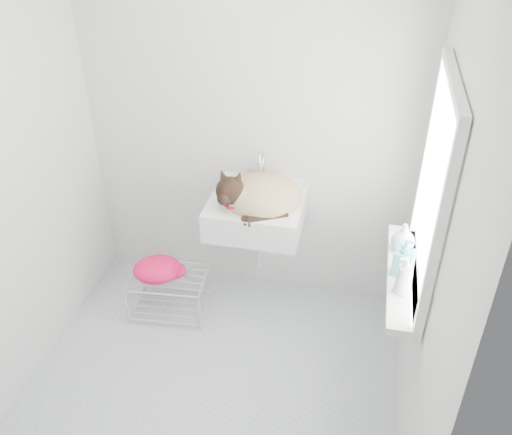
% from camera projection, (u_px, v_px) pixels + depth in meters
% --- Properties ---
extents(floor, '(2.20, 2.00, 0.02)m').
position_uv_depth(floor, '(213.00, 379.00, 3.32)').
color(floor, '#B1BAC1').
rests_on(floor, ground).
extents(back_wall, '(2.20, 0.02, 2.50)m').
position_uv_depth(back_wall, '(249.00, 124.00, 3.46)').
color(back_wall, silver).
rests_on(back_wall, ground).
extents(right_wall, '(0.02, 2.00, 2.50)m').
position_uv_depth(right_wall, '(437.00, 232.00, 2.44)').
color(right_wall, silver).
rests_on(right_wall, ground).
extents(left_wall, '(0.02, 2.00, 2.50)m').
position_uv_depth(left_wall, '(1.00, 181.00, 2.84)').
color(left_wall, silver).
rests_on(left_wall, ground).
extents(window_glass, '(0.01, 0.80, 1.00)m').
position_uv_depth(window_glass, '(435.00, 191.00, 2.56)').
color(window_glass, white).
rests_on(window_glass, right_wall).
extents(window_frame, '(0.04, 0.90, 1.10)m').
position_uv_depth(window_frame, '(432.00, 190.00, 2.56)').
color(window_frame, white).
rests_on(window_frame, right_wall).
extents(windowsill, '(0.16, 0.88, 0.04)m').
position_uv_depth(windowsill, '(403.00, 275.00, 2.85)').
color(windowsill, white).
rests_on(windowsill, right_wall).
extents(sink, '(0.60, 0.52, 0.24)m').
position_uv_depth(sink, '(256.00, 200.00, 3.45)').
color(sink, white).
rests_on(sink, back_wall).
extents(faucet, '(0.22, 0.15, 0.22)m').
position_uv_depth(faucet, '(262.00, 168.00, 3.52)').
color(faucet, silver).
rests_on(faucet, sink).
extents(cat, '(0.57, 0.51, 0.33)m').
position_uv_depth(cat, '(257.00, 196.00, 3.41)').
color(cat, tan).
rests_on(cat, sink).
extents(wire_rack, '(0.52, 0.39, 0.30)m').
position_uv_depth(wire_rack, '(170.00, 293.00, 3.77)').
color(wire_rack, beige).
rests_on(wire_rack, floor).
extents(towel, '(0.38, 0.32, 0.13)m').
position_uv_depth(towel, '(158.00, 274.00, 3.66)').
color(towel, '#F72309').
rests_on(towel, wire_rack).
extents(bottle_a, '(0.10, 0.10, 0.19)m').
position_uv_depth(bottle_a, '(402.00, 292.00, 2.71)').
color(bottle_a, silver).
rests_on(bottle_a, windowsill).
extents(bottle_b, '(0.12, 0.12, 0.21)m').
position_uv_depth(bottle_b, '(401.00, 274.00, 2.83)').
color(bottle_b, teal).
rests_on(bottle_b, windowsill).
extents(bottle_c, '(0.14, 0.14, 0.16)m').
position_uv_depth(bottle_c, '(401.00, 249.00, 3.01)').
color(bottle_c, white).
rests_on(bottle_c, windowsill).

